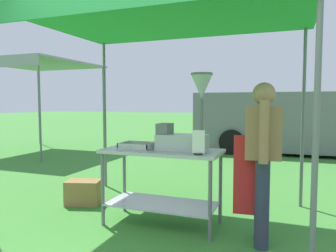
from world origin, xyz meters
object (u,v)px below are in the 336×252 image
object	(u,v)px
vendor	(262,155)
supply_crate	(83,192)
stall_canopy	(165,20)
neighbour_tent	(37,66)
menu_sign	(198,144)
donut_cart	(162,170)
donut_tray	(138,147)
van_grey	(300,122)
donut_fryer	(187,124)

from	to	relation	value
vendor	supply_crate	distance (m)	2.57
stall_canopy	neighbour_tent	world-z (taller)	neighbour_tent
menu_sign	donut_cart	bearing A→B (deg)	156.68
vendor	neighbour_tent	bearing A→B (deg)	148.13
donut_cart	menu_sign	size ratio (longest dim) A/B	5.31
donut_tray	van_grey	world-z (taller)	van_grey
van_grey	supply_crate	bearing A→B (deg)	-116.08
menu_sign	neighbour_tent	distance (m)	7.29
donut_tray	menu_sign	xyz separation A→B (m)	(0.77, -0.17, 0.09)
supply_crate	vendor	bearing A→B (deg)	-10.40
stall_canopy	neighbour_tent	bearing A→B (deg)	144.72
donut_fryer	vendor	xyz separation A→B (m)	(0.82, -0.16, -0.27)
donut_cart	donut_fryer	size ratio (longest dim) A/B	1.58
menu_sign	vendor	distance (m)	0.64
van_grey	neighbour_tent	bearing A→B (deg)	-160.56
donut_fryer	supply_crate	size ratio (longest dim) A/B	1.64
stall_canopy	donut_tray	bearing A→B (deg)	-154.77
stall_canopy	menu_sign	world-z (taller)	stall_canopy
menu_sign	vendor	bearing A→B (deg)	6.85
donut_cart	supply_crate	xyz separation A→B (m)	(-1.30, 0.31, -0.47)
vendor	donut_cart	bearing A→B (deg)	173.07
supply_crate	neighbour_tent	distance (m)	5.87
donut_tray	neighbour_tent	size ratio (longest dim) A/B	0.13
stall_canopy	van_grey	bearing A→B (deg)	75.15
menu_sign	stall_canopy	bearing A→B (deg)	147.74
vendor	supply_crate	size ratio (longest dim) A/B	3.07
donut_cart	menu_sign	distance (m)	0.64
donut_cart	vendor	xyz separation A→B (m)	(1.12, -0.14, 0.27)
donut_cart	supply_crate	size ratio (longest dim) A/B	2.59
vendor	donut_tray	bearing A→B (deg)	175.92
donut_cart	van_grey	distance (m)	6.58
donut_cart	menu_sign	world-z (taller)	menu_sign
van_grey	neighbour_tent	size ratio (longest dim) A/B	1.97
donut_tray	van_grey	size ratio (longest dim) A/B	0.07
stall_canopy	donut_fryer	xyz separation A→B (m)	(0.29, -0.07, -1.18)
supply_crate	menu_sign	bearing A→B (deg)	-16.16
donut_tray	supply_crate	xyz separation A→B (m)	(-1.02, 0.34, -0.73)
donut_fryer	neighbour_tent	world-z (taller)	neighbour_tent
donut_fryer	menu_sign	xyz separation A→B (m)	(0.20, -0.24, -0.19)
donut_cart	van_grey	world-z (taller)	van_grey
vendor	van_grey	size ratio (longest dim) A/B	0.28
donut_tray	vendor	world-z (taller)	vendor
stall_canopy	vendor	distance (m)	1.85
neighbour_tent	donut_tray	bearing A→B (deg)	-37.72
donut_cart	neighbour_tent	distance (m)	6.86
stall_canopy	van_grey	world-z (taller)	stall_canopy
donut_fryer	vendor	bearing A→B (deg)	-10.98
donut_cart	donut_tray	world-z (taller)	donut_tray
stall_canopy	donut_tray	size ratio (longest dim) A/B	8.45
donut_tray	donut_fryer	xyz separation A→B (m)	(0.57, 0.06, 0.28)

